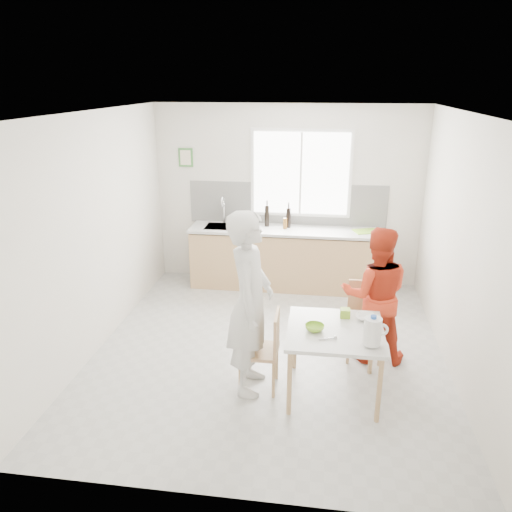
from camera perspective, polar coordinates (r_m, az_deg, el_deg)
The scene contains 21 objects.
ground at distance 6.00m, azimuth 1.52°, elevation -10.62°, with size 4.50×4.50×0.00m, color #B7B7B2.
room_shell at distance 5.37m, azimuth 1.68°, elevation 4.77°, with size 4.50×4.50×4.50m.
window at distance 7.51m, azimuth 5.15°, elevation 9.37°, with size 1.50×0.06×1.30m.
backsplash at distance 7.63m, azimuth 3.55°, elevation 5.93°, with size 3.00×0.02×0.65m, color white.
picture_frame at distance 7.77m, azimuth -8.04°, elevation 11.09°, with size 0.22×0.03×0.28m.
kitchen_counter at distance 7.59m, azimuth 3.21°, elevation -0.52°, with size 2.84×0.64×1.37m.
dining_table at distance 4.99m, azimuth 9.01°, elevation -9.02°, with size 0.94×0.94×0.72m.
chair_left at distance 5.10m, azimuth 1.06°, elevation -10.38°, with size 0.39×0.39×0.85m.
chair_far at distance 5.82m, azimuth 12.29°, elevation -6.74°, with size 0.40×0.40×0.87m.
person_white at distance 4.90m, azimuth -0.68°, elevation -5.45°, with size 0.69×0.45×1.88m, color silver.
person_red at distance 5.65m, azimuth 13.46°, elevation -4.36°, with size 0.75×0.59×1.55m, color red.
bowl_green at distance 4.90m, azimuth 6.72°, elevation -8.13°, with size 0.19×0.19×0.06m, color #85BE2B.
bowl_white at distance 5.19m, azimuth 12.36°, elevation -6.87°, with size 0.19×0.19×0.05m, color white.
milk_jug at distance 4.67m, azimuth 13.22°, elevation -8.33°, with size 0.22×0.16×0.28m.
green_box at distance 5.19m, azimuth 10.15°, elevation -6.44°, with size 0.10×0.10×0.09m, color #88B62A.
spoon at distance 4.76m, azimuth 8.12°, elevation -9.34°, with size 0.01×0.01×0.16m, color #A5A5AA.
cutting_board at distance 7.45m, azimuth 12.47°, elevation 2.78°, with size 0.35×0.25×0.01m, color #8FD330.
wine_bottle_a at distance 7.51m, azimuth 1.26°, elevation 4.60°, with size 0.07×0.07×0.32m, color black.
wine_bottle_b at distance 7.47m, azimuth 3.73°, elevation 4.40°, with size 0.07×0.07×0.30m, color black.
jar_amber at distance 7.41m, azimuth 3.34°, elevation 3.73°, with size 0.06×0.06×0.16m, color brown.
soap_bottle at distance 7.57m, azimuth -2.81°, elevation 4.12°, with size 0.08×0.08×0.17m, color #999999.
Camera 1 is at (0.57, -5.16, 3.00)m, focal length 35.00 mm.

